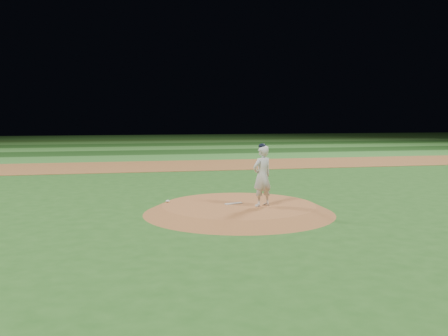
# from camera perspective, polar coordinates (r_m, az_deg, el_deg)

# --- Properties ---
(ground) EXTENTS (120.00, 120.00, 0.00)m
(ground) POSITION_cam_1_polar(r_m,az_deg,el_deg) (14.45, 1.71, -5.15)
(ground) COLOR #25591C
(ground) RESTS_ON ground
(infield_dirt_band) EXTENTS (70.00, 6.00, 0.02)m
(infield_dirt_band) POSITION_cam_1_polar(r_m,az_deg,el_deg) (28.10, -5.27, 0.29)
(infield_dirt_band) COLOR brown
(infield_dirt_band) RESTS_ON ground
(outfield_stripe_0) EXTENTS (70.00, 5.00, 0.02)m
(outfield_stripe_0) POSITION_cam_1_polar(r_m,az_deg,el_deg) (33.55, -6.44, 1.20)
(outfield_stripe_0) COLOR #33762B
(outfield_stripe_0) RESTS_ON ground
(outfield_stripe_1) EXTENTS (70.00, 5.00, 0.02)m
(outfield_stripe_1) POSITION_cam_1_polar(r_m,az_deg,el_deg) (38.51, -7.22, 1.80)
(outfield_stripe_1) COLOR #173F14
(outfield_stripe_1) RESTS_ON ground
(outfield_stripe_2) EXTENTS (70.00, 5.00, 0.02)m
(outfield_stripe_2) POSITION_cam_1_polar(r_m,az_deg,el_deg) (43.48, -7.83, 2.27)
(outfield_stripe_2) COLOR #387C2D
(outfield_stripe_2) RESTS_ON ground
(outfield_stripe_3) EXTENTS (70.00, 5.00, 0.02)m
(outfield_stripe_3) POSITION_cam_1_polar(r_m,az_deg,el_deg) (48.46, -8.31, 2.64)
(outfield_stripe_3) COLOR #1B4616
(outfield_stripe_3) RESTS_ON ground
(outfield_stripe_4) EXTENTS (70.00, 5.00, 0.02)m
(outfield_stripe_4) POSITION_cam_1_polar(r_m,az_deg,el_deg) (53.44, -8.69, 2.94)
(outfield_stripe_4) COLOR #336A26
(outfield_stripe_4) RESTS_ON ground
(outfield_stripe_5) EXTENTS (70.00, 5.00, 0.02)m
(outfield_stripe_5) POSITION_cam_1_polar(r_m,az_deg,el_deg) (58.42, -9.02, 3.19)
(outfield_stripe_5) COLOR #254E19
(outfield_stripe_5) RESTS_ON ground
(pitchers_mound) EXTENTS (5.50, 5.50, 0.25)m
(pitchers_mound) POSITION_cam_1_polar(r_m,az_deg,el_deg) (14.43, 1.71, -4.67)
(pitchers_mound) COLOR #A15F32
(pitchers_mound) RESTS_ON ground
(pitching_rubber) EXTENTS (0.55, 0.28, 0.03)m
(pitching_rubber) POSITION_cam_1_polar(r_m,az_deg,el_deg) (14.47, 1.11, -4.07)
(pitching_rubber) COLOR silver
(pitching_rubber) RESTS_ON pitchers_mound
(rosin_bag) EXTENTS (0.13, 0.13, 0.07)m
(rosin_bag) POSITION_cam_1_polar(r_m,az_deg,el_deg) (14.85, -6.46, -3.77)
(rosin_bag) COLOR white
(rosin_bag) RESTS_ON pitchers_mound
(pitcher_on_mound) EXTENTS (0.74, 0.64, 1.77)m
(pitcher_on_mound) POSITION_cam_1_polar(r_m,az_deg,el_deg) (14.06, 4.38, -0.85)
(pitcher_on_mound) COLOR silver
(pitcher_on_mound) RESTS_ON pitchers_mound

